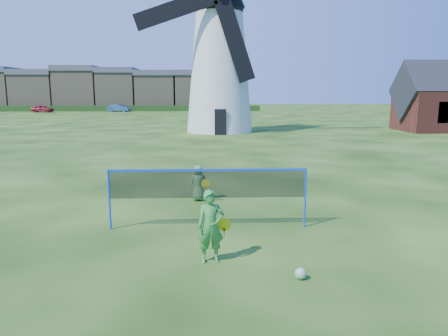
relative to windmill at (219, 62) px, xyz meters
The scene contains 10 objects.
ground 27.21m from the windmill, 91.63° to the right, with size 220.00×220.00×0.00m, color black.
windmill is the anchor object (origin of this frame).
badminton_net 26.88m from the windmill, 92.12° to the right, with size 5.05×0.05×1.55m.
player_girl 29.11m from the windmill, 91.84° to the right, with size 0.71×0.42×1.51m.
player_boy 24.26m from the windmill, 93.10° to the right, with size 0.67×0.45×1.16m.
play_ball 30.10m from the windmill, 88.53° to the right, with size 0.22×0.22×0.22m, color green.
terraced_houses 52.78m from the windmill, 120.45° to the left, with size 53.18×8.40×8.14m.
hedge 45.89m from the windmill, 119.97° to the left, with size 62.00×0.80×1.00m, color #193814.
car_left 46.55m from the windmill, 128.92° to the left, with size 1.46×3.62×1.23m, color maroon.
car_right 41.47m from the windmill, 113.75° to the left, with size 1.36×3.89×1.28m, color #294C7D.
Camera 1 is at (-0.19, -10.33, 3.47)m, focal length 33.79 mm.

